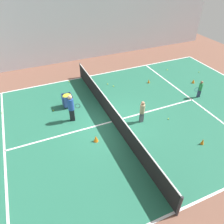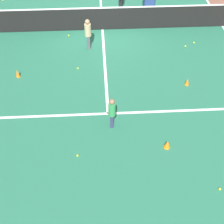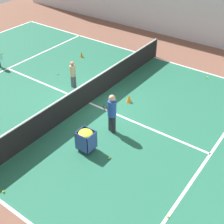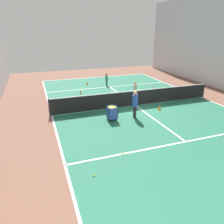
{
  "view_description": "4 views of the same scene",
  "coord_description": "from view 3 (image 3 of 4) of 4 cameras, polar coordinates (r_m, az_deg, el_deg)",
  "views": [
    {
      "loc": [
        -8.63,
        3.76,
        7.59
      ],
      "look_at": [
        0.0,
        0.0,
        0.66
      ],
      "focal_mm": 35.0,
      "sensor_mm": 36.0,
      "label": 1
    },
    {
      "loc": [
        -0.28,
        -13.02,
        7.48
      ],
      "look_at": [
        0.1,
        -6.12,
        0.64
      ],
      "focal_mm": 50.0,
      "sensor_mm": 36.0,
      "label": 2
    },
    {
      "loc": [
        8.63,
        7.52,
        7.59
      ],
      "look_at": [
        1.0,
        1.96,
        0.9
      ],
      "focal_mm": 50.0,
      "sensor_mm": 36.0,
      "label": 3
    },
    {
      "loc": [
        6.39,
        13.02,
        5.04
      ],
      "look_at": [
        2.4,
        1.85,
        0.49
      ],
      "focal_mm": 35.0,
      "sensor_mm": 36.0,
      "label": 4
    }
  ],
  "objects": [
    {
      "name": "line_sideline_left",
      "position": [
        17.87,
        7.71,
        9.85
      ],
      "size": [
        0.1,
        20.17,
        0.0
      ],
      "primitive_type": "cube",
      "color": "white",
      "rests_on": "ground"
    },
    {
      "name": "training_cone_2",
      "position": [
        13.7,
        3.12,
        2.47
      ],
      "size": [
        0.24,
        0.24,
        0.34
      ],
      "primitive_type": "cone",
      "color": "orange",
      "rests_on": "ground"
    },
    {
      "name": "ground_plane",
      "position": [
        13.73,
        -4.15,
        1.64
      ],
      "size": [
        30.84,
        30.84,
        0.0
      ],
      "primitive_type": "plane",
      "color": "brown"
    },
    {
      "name": "coach_at_net",
      "position": [
        11.55,
        -0.02,
        0.17
      ],
      "size": [
        0.41,
        0.69,
        1.64
      ],
      "rotation": [
        0.0,
        0.0,
        -1.89
      ],
      "color": "black",
      "rests_on": "ground"
    },
    {
      "name": "line_service_far",
      "position": [
        11.66,
        17.56,
        -7.35
      ],
      "size": [
        11.38,
        0.1,
        0.0
      ],
      "primitive_type": "cube",
      "color": "white",
      "rests_on": "ground"
    },
    {
      "name": "tennis_ball_10",
      "position": [
        14.99,
        -1.85,
        5.03
      ],
      "size": [
        0.07,
        0.07,
        0.07
      ],
      "primitive_type": "sphere",
      "color": "yellow",
      "rests_on": "ground"
    },
    {
      "name": "tennis_ball_4",
      "position": [
        16.32,
        16.98,
        6.1
      ],
      "size": [
        0.07,
        0.07,
        0.07
      ],
      "primitive_type": "sphere",
      "color": "yellow",
      "rests_on": "ground"
    },
    {
      "name": "tennis_ball_0",
      "position": [
        16.17,
        -9.91,
        6.9
      ],
      "size": [
        0.07,
        0.07,
        0.07
      ],
      "primitive_type": "sphere",
      "color": "yellow",
      "rests_on": "ground"
    },
    {
      "name": "tennis_ball_7",
      "position": [
        10.46,
        -19.26,
        -13.58
      ],
      "size": [
        0.07,
        0.07,
        0.07
      ],
      "primitive_type": "sphere",
      "color": "yellow",
      "rests_on": "ground"
    },
    {
      "name": "child_midcourt",
      "position": [
        14.62,
        -7.19,
        7.15
      ],
      "size": [
        0.28,
        0.28,
        1.33
      ],
      "rotation": [
        0.0,
        0.0,
        1.63
      ],
      "color": "#4C4C56",
      "rests_on": "ground"
    },
    {
      "name": "tennis_ball_11",
      "position": [
        19.21,
        -19.46,
        10.11
      ],
      "size": [
        0.07,
        0.07,
        0.07
      ],
      "primitive_type": "sphere",
      "color": "yellow",
      "rests_on": "ground"
    },
    {
      "name": "court_playing_area",
      "position": [
        13.73,
        -4.15,
        1.65
      ],
      "size": [
        11.38,
        20.17,
        0.0
      ],
      "color": "#23664C",
      "rests_on": "ground"
    },
    {
      "name": "line_service_near",
      "position": [
        17.4,
        -18.5,
        7.55
      ],
      "size": [
        11.38,
        0.1,
        0.0
      ],
      "primitive_type": "cube",
      "color": "white",
      "rests_on": "ground"
    },
    {
      "name": "tennis_net",
      "position": [
        13.43,
        -4.25,
        3.66
      ],
      "size": [
        11.68,
        0.1,
        1.1
      ],
      "color": "#2D2D33",
      "rests_on": "ground"
    },
    {
      "name": "tennis_ball_2",
      "position": [
        10.93,
        -0.56,
        -8.4
      ],
      "size": [
        0.07,
        0.07,
        0.07
      ],
      "primitive_type": "sphere",
      "color": "yellow",
      "rests_on": "ground"
    },
    {
      "name": "tennis_ball_8",
      "position": [
        9.49,
        10.14,
        -18.28
      ],
      "size": [
        0.07,
        0.07,
        0.07
      ],
      "primitive_type": "sphere",
      "color": "yellow",
      "rests_on": "ground"
    },
    {
      "name": "training_cone_4",
      "position": [
        17.8,
        -5.61,
        10.47
      ],
      "size": [
        0.17,
        0.17,
        0.33
      ],
      "primitive_type": "cone",
      "color": "orange",
      "rests_on": "ground"
    },
    {
      "name": "ball_cart",
      "position": [
        10.95,
        -4.8,
        -4.59
      ],
      "size": [
        0.53,
        0.57,
        0.84
      ],
      "color": "#2D478C",
      "rests_on": "ground"
    },
    {
      "name": "line_centre_service",
      "position": [
        13.73,
        -4.15,
        1.66
      ],
      "size": [
        0.1,
        11.09,
        0.0
      ],
      "primitive_type": "cube",
      "color": "white",
      "rests_on": "ground"
    }
  ]
}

